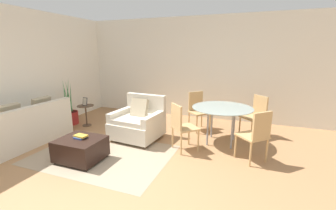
# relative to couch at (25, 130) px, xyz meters

# --- Properties ---
(ground_plane) EXTENTS (20.00, 20.00, 0.00)m
(ground_plane) POSITION_rel_couch_xyz_m (2.55, -0.77, -0.30)
(ground_plane) COLOR #A3754C
(wall_back) EXTENTS (12.00, 0.06, 2.75)m
(wall_back) POSITION_rel_couch_xyz_m (2.55, 3.15, 1.08)
(wall_back) COLOR white
(wall_back) RESTS_ON ground_plane
(wall_left) EXTENTS (0.06, 12.00, 2.75)m
(wall_left) POSITION_rel_couch_xyz_m (-0.54, 0.73, 1.08)
(wall_left) COLOR white
(wall_left) RESTS_ON ground_plane
(area_rug) EXTENTS (2.41, 1.71, 0.01)m
(area_rug) POSITION_rel_couch_xyz_m (1.77, 0.12, -0.29)
(area_rug) COLOR gray
(area_rug) RESTS_ON ground_plane
(couch) EXTENTS (0.85, 1.74, 0.89)m
(couch) POSITION_rel_couch_xyz_m (0.00, 0.00, 0.00)
(couch) COLOR beige
(couch) RESTS_ON ground_plane
(armchair) EXTENTS (1.02, 0.97, 0.91)m
(armchair) POSITION_rel_couch_xyz_m (1.98, 1.08, 0.05)
(armchair) COLOR beige
(armchair) RESTS_ON ground_plane
(ottoman) EXTENTS (0.73, 0.63, 0.39)m
(ottoman) POSITION_rel_couch_xyz_m (1.55, -0.19, -0.08)
(ottoman) COLOR black
(ottoman) RESTS_ON ground_plane
(book_stack) EXTENTS (0.23, 0.17, 0.05)m
(book_stack) POSITION_rel_couch_xyz_m (1.54, -0.15, 0.12)
(book_stack) COLOR #2D478C
(book_stack) RESTS_ON ottoman
(tv_remote_primary) EXTENTS (0.11, 0.16, 0.01)m
(tv_remote_primary) POSITION_rel_couch_xyz_m (1.40, -0.07, 0.10)
(tv_remote_primary) COLOR #B7B7BC
(tv_remote_primary) RESTS_ON ottoman
(potted_plant) EXTENTS (0.41, 0.41, 1.19)m
(potted_plant) POSITION_rel_couch_xyz_m (-0.14, 1.32, -0.06)
(potted_plant) COLOR maroon
(potted_plant) RESTS_ON ground_plane
(side_table) EXTENTS (0.40, 0.40, 0.53)m
(side_table) POSITION_rel_couch_xyz_m (0.37, 1.35, 0.07)
(side_table) COLOR #4C3828
(side_table) RESTS_ON ground_plane
(picture_frame) EXTENTS (0.13, 0.07, 0.20)m
(picture_frame) POSITION_rel_couch_xyz_m (0.37, 1.35, 0.33)
(picture_frame) COLOR black
(picture_frame) RESTS_ON side_table
(dining_table) EXTENTS (1.20, 1.20, 0.75)m
(dining_table) POSITION_rel_couch_xyz_m (3.68, 1.46, 0.38)
(dining_table) COLOR #8C9E99
(dining_table) RESTS_ON ground_plane
(dining_chair_near_left) EXTENTS (0.59, 0.59, 0.90)m
(dining_chair_near_left) POSITION_rel_couch_xyz_m (3.03, 0.81, 0.22)
(dining_chair_near_left) COLOR tan
(dining_chair_near_left) RESTS_ON ground_plane
(dining_chair_near_right) EXTENTS (0.59, 0.59, 0.90)m
(dining_chair_near_right) POSITION_rel_couch_xyz_m (4.33, 0.81, 0.22)
(dining_chair_near_right) COLOR tan
(dining_chair_near_right) RESTS_ON ground_plane
(dining_chair_far_left) EXTENTS (0.59, 0.59, 0.90)m
(dining_chair_far_left) POSITION_rel_couch_xyz_m (3.03, 2.10, 0.22)
(dining_chair_far_left) COLOR tan
(dining_chair_far_left) RESTS_ON ground_plane
(dining_chair_far_right) EXTENTS (0.59, 0.59, 0.90)m
(dining_chair_far_right) POSITION_rel_couch_xyz_m (4.33, 2.10, 0.22)
(dining_chair_far_right) COLOR tan
(dining_chair_far_right) RESTS_ON ground_plane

